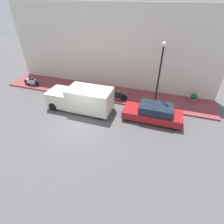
{
  "coord_description": "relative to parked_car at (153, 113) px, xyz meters",
  "views": [
    {
      "loc": [
        -9.18,
        -5.44,
        8.06
      ],
      "look_at": [
        1.17,
        -2.06,
        0.6
      ],
      "focal_mm": 28.0,
      "sensor_mm": 36.0,
      "label": 1
    }
  ],
  "objects": [
    {
      "name": "parked_car",
      "position": [
        0.0,
        0.0,
        0.0
      ],
      "size": [
        1.71,
        4.36,
        1.32
      ],
      "color": "maroon",
      "rests_on": "ground_plane"
    },
    {
      "name": "sidewalk",
      "position": [
        2.87,
        5.05,
        -0.56
      ],
      "size": [
        3.04,
        19.97,
        0.13
      ],
      "color": "brown",
      "rests_on": "ground_plane"
    },
    {
      "name": "motorcycle_red",
      "position": [
        2.2,
        6.33,
        -0.08
      ],
      "size": [
        0.3,
        1.89,
        0.76
      ],
      "color": "#B21E1E",
      "rests_on": "sidewalk"
    },
    {
      "name": "scooter_silver",
      "position": [
        1.94,
        12.56,
        -0.08
      ],
      "size": [
        0.3,
        1.76,
        0.79
      ],
      "color": "#B7B7BF",
      "rests_on": "sidewalk"
    },
    {
      "name": "streetlamp",
      "position": [
        1.55,
        0.07,
        2.78
      ],
      "size": [
        0.32,
        0.32,
        5.23
      ],
      "color": "black",
      "rests_on": "sidewalk"
    },
    {
      "name": "delivery_van",
      "position": [
        -0.34,
        5.78,
        0.37
      ],
      "size": [
        1.96,
        5.3,
        1.98
      ],
      "color": "silver",
      "rests_on": "ground_plane"
    },
    {
      "name": "potted_plant",
      "position": [
        3.6,
        -3.05,
        -0.12
      ],
      "size": [
        0.53,
        0.53,
        0.79
      ],
      "color": "slate",
      "rests_on": "sidewalk"
    },
    {
      "name": "ground_plane",
      "position": [
        -1.98,
        5.05,
        -0.63
      ],
      "size": [
        60.0,
        60.0,
        0.0
      ],
      "primitive_type": "plane",
      "color": "#514F51"
    },
    {
      "name": "motorcycle_black",
      "position": [
        1.82,
        3.38,
        -0.05
      ],
      "size": [
        0.3,
        1.94,
        0.82
      ],
      "color": "black",
      "rests_on": "sidewalk"
    },
    {
      "name": "building_facade",
      "position": [
        4.54,
        5.05,
        3.12
      ],
      "size": [
        0.3,
        19.97,
        7.51
      ],
      "color": "silver",
      "rests_on": "ground_plane"
    }
  ]
}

